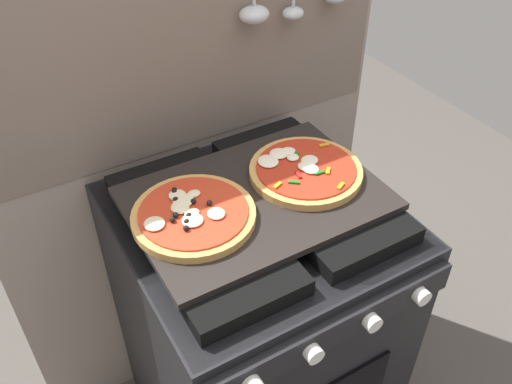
% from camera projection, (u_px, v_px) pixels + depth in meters
% --- Properties ---
extents(kitchen_backsplash, '(1.10, 0.09, 1.55)m').
position_uv_depth(kitchen_backsplash, '(195.00, 164.00, 1.50)').
color(kitchen_backsplash, gray).
rests_on(kitchen_backsplash, ground_plane).
extents(stove, '(0.60, 0.64, 0.90)m').
position_uv_depth(stove, '(256.00, 328.00, 1.49)').
color(stove, black).
rests_on(stove, ground_plane).
extents(baking_tray, '(0.54, 0.38, 0.02)m').
position_uv_depth(baking_tray, '(256.00, 198.00, 1.20)').
color(baking_tray, black).
rests_on(baking_tray, stove).
extents(pizza_left, '(0.26, 0.26, 0.03)m').
position_uv_depth(pizza_left, '(193.00, 214.00, 1.13)').
color(pizza_left, tan).
rests_on(pizza_left, baking_tray).
extents(pizza_right, '(0.26, 0.26, 0.03)m').
position_uv_depth(pizza_right, '(305.00, 170.00, 1.24)').
color(pizza_right, tan).
rests_on(pizza_right, baking_tray).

